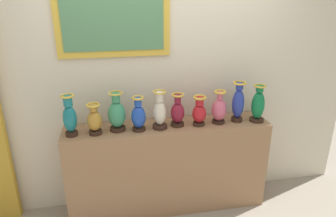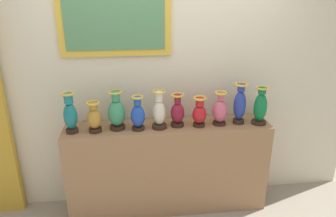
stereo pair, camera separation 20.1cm
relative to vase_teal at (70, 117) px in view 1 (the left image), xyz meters
name	(u,v)px [view 1 (the left image)]	position (x,y,z in m)	size (l,w,h in m)	color
ground_plane	(168,204)	(0.92, 0.06, -1.14)	(10.17, 10.17, 0.00)	gray
display_shelf	(168,167)	(0.92, 0.06, -0.66)	(2.05, 0.39, 0.96)	#99704C
back_wall	(162,82)	(0.90, 0.31, 0.19)	(4.17, 0.14, 2.62)	beige
vase_teal	(70,117)	(0.00, 0.00, 0.00)	(0.13, 0.13, 0.40)	#382319
vase_ochre	(94,120)	(0.21, -0.01, -0.05)	(0.14, 0.14, 0.30)	#382319
vase_jade	(117,114)	(0.42, 0.03, -0.02)	(0.16, 0.16, 0.38)	#382319
vase_sapphire	(138,116)	(0.62, 0.00, -0.04)	(0.14, 0.14, 0.34)	#382319
vase_ivory	(160,112)	(0.83, 0.00, -0.02)	(0.14, 0.14, 0.38)	#382319
vase_burgundy	(178,112)	(1.01, 0.03, -0.04)	(0.14, 0.14, 0.33)	#382319
vase_crimson	(199,112)	(1.22, 0.00, -0.04)	(0.14, 0.14, 0.30)	#382319
vase_rose	(219,109)	(1.43, 0.02, -0.04)	(0.15, 0.15, 0.34)	#382319
vase_cobalt	(238,103)	(1.63, 0.03, 0.02)	(0.13, 0.13, 0.42)	#382319
vase_emerald	(258,105)	(1.83, -0.01, -0.01)	(0.15, 0.15, 0.38)	#382319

